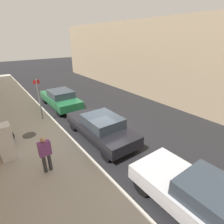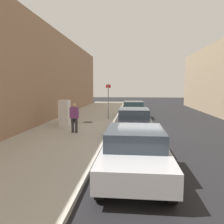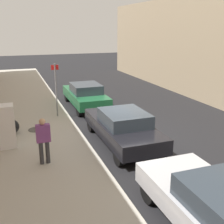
# 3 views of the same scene
# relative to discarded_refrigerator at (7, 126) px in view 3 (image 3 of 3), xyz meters

# --- Properties ---
(ground_plane) EXTENTS (80.00, 80.00, 0.00)m
(ground_plane) POSITION_rel_discarded_refrigerator_xyz_m (4.68, -0.34, -0.97)
(ground_plane) COLOR black
(sidewalk_slab) EXTENTS (4.68, 44.00, 0.15)m
(sidewalk_slab) POSITION_rel_discarded_refrigerator_xyz_m (0.65, -0.34, -0.90)
(sidewalk_slab) COLOR #B2ADA0
(sidewalk_slab) RESTS_ON ground
(discarded_refrigerator) EXTENTS (0.60, 0.66, 1.64)m
(discarded_refrigerator) POSITION_rel_discarded_refrigerator_xyz_m (0.00, 0.00, 0.00)
(discarded_refrigerator) COLOR white
(discarded_refrigerator) RESTS_ON sidewalk_slab
(manhole_cover) EXTENTS (0.70, 0.70, 0.02)m
(manhole_cover) POSITION_rel_discarded_refrigerator_xyz_m (1.16, 1.53, -0.81)
(manhole_cover) COLOR #47443F
(manhole_cover) RESTS_ON sidewalk_slab
(street_sign_post) EXTENTS (0.36, 0.07, 2.69)m
(street_sign_post) POSITION_rel_discarded_refrigerator_xyz_m (2.40, 3.26, 0.68)
(street_sign_post) COLOR slate
(street_sign_post) RESTS_ON sidewalk_slab
(trash_bag) EXTENTS (0.62, 0.62, 0.62)m
(trash_bag) POSITION_rel_discarded_refrigerator_xyz_m (0.15, 1.39, -0.51)
(trash_bag) COLOR black
(trash_bag) RESTS_ON sidewalk_slab
(pedestrian_walking_far) EXTENTS (0.46, 0.22, 1.58)m
(pedestrian_walking_far) POSITION_rel_discarded_refrigerator_xyz_m (1.14, -1.88, 0.08)
(pedestrian_walking_far) COLOR #333338
(pedestrian_walking_far) RESTS_ON sidewalk_slab
(parked_sedan_silver) EXTENTS (1.88, 4.78, 1.41)m
(parked_sedan_silver) POSITION_rel_discarded_refrigerator_xyz_m (4.32, -6.67, -0.23)
(parked_sedan_silver) COLOR silver
(parked_sedan_silver) RESTS_ON ground
(parked_sedan_dark) EXTENTS (1.85, 4.69, 1.41)m
(parked_sedan_dark) POSITION_rel_discarded_refrigerator_xyz_m (4.32, -0.90, -0.24)
(parked_sedan_dark) COLOR black
(parked_sedan_dark) RESTS_ON ground
(parked_sedan_green) EXTENTS (1.79, 4.61, 1.42)m
(parked_sedan_green) POSITION_rel_discarded_refrigerator_xyz_m (4.32, 4.93, -0.23)
(parked_sedan_green) COLOR #1E6038
(parked_sedan_green) RESTS_ON ground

